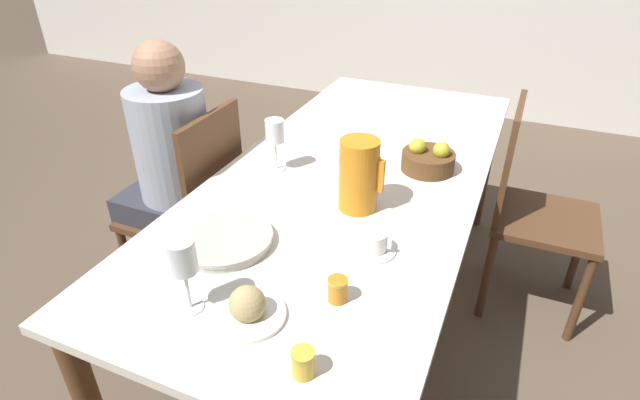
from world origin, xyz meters
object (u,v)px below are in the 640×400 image
at_px(bread_plate, 248,308).
at_px(fruit_bowl, 428,159).
at_px(red_pitcher, 359,175).
at_px(person_seated, 168,160).
at_px(chair_opposite, 530,206).
at_px(serving_tray, 224,239).
at_px(wine_glass_juice, 182,260).
at_px(teacup_across, 363,155).
at_px(jam_jar_red, 338,289).
at_px(chair_person_side, 195,208).
at_px(wine_glass_water, 275,133).
at_px(teacup_near_person, 373,243).
at_px(jam_jar_amber, 303,362).

bearing_deg(bread_plate, fruit_bowl, 76.60).
bearing_deg(fruit_bowl, red_pitcher, -112.96).
bearing_deg(fruit_bowl, person_seated, -164.36).
distance_m(chair_opposite, serving_tray, 1.35).
height_order(red_pitcher, bread_plate, red_pitcher).
relative_size(wine_glass_juice, teacup_across, 1.53).
relative_size(serving_tray, jam_jar_red, 4.46).
height_order(chair_person_side, red_pitcher, red_pitcher).
relative_size(red_pitcher, teacup_across, 1.80).
relative_size(chair_person_side, red_pitcher, 3.88).
relative_size(wine_glass_water, jam_jar_red, 3.02).
xyz_separation_m(person_seated, wine_glass_juice, (0.62, -0.70, 0.18)).
height_order(teacup_near_person, bread_plate, bread_plate).
bearing_deg(chair_opposite, fruit_bowl, -52.54).
height_order(wine_glass_water, jam_jar_amber, wine_glass_water).
distance_m(bread_plate, jam_jar_amber, 0.22).
relative_size(chair_person_side, jam_jar_amber, 14.20).
bearing_deg(teacup_across, red_pitcher, -74.14).
bearing_deg(serving_tray, chair_person_side, 136.01).
bearing_deg(chair_opposite, person_seated, -67.22).
bearing_deg(chair_person_side, jam_jar_amber, -131.69).
relative_size(chair_person_side, person_seated, 0.78).
bearing_deg(serving_tray, bread_plate, -46.75).
bearing_deg(chair_person_side, person_seated, 96.23).
bearing_deg(jam_jar_amber, wine_glass_juice, 168.32).
xyz_separation_m(red_pitcher, teacup_across, (-0.09, 0.33, -0.09)).
bearing_deg(jam_jar_red, chair_opposite, 67.96).
height_order(red_pitcher, jam_jar_amber, red_pitcher).
xyz_separation_m(person_seated, teacup_near_person, (0.97, -0.29, 0.06)).
height_order(chair_opposite, wine_glass_juice, wine_glass_juice).
bearing_deg(chair_person_side, bread_plate, -134.93).
relative_size(chair_person_side, jam_jar_red, 14.20).
xyz_separation_m(red_pitcher, wine_glass_water, (-0.37, 0.14, 0.03)).
relative_size(chair_person_side, wine_glass_juice, 4.57).
bearing_deg(wine_glass_juice, bread_plate, 11.61).
distance_m(chair_person_side, fruit_bowl, 0.99).
bearing_deg(bread_plate, red_pitcher, 82.88).
xyz_separation_m(red_pitcher, teacup_near_person, (0.12, -0.21, -0.09)).
height_order(person_seated, fruit_bowl, person_seated).
bearing_deg(chair_person_side, teacup_across, -69.97).
bearing_deg(jam_jar_red, wine_glass_juice, -151.95).
bearing_deg(bread_plate, teacup_across, 91.29).
distance_m(chair_person_side, red_pitcher, 0.84).
relative_size(red_pitcher, jam_jar_amber, 3.66).
relative_size(person_seated, teacup_across, 8.92).
distance_m(chair_person_side, bread_plate, 1.00).
xyz_separation_m(teacup_across, bread_plate, (0.02, -0.92, 0.00)).
bearing_deg(wine_glass_water, teacup_near_person, -34.93).
xyz_separation_m(wine_glass_water, bread_plate, (0.30, -0.73, -0.12)).
height_order(chair_person_side, teacup_across, chair_person_side).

